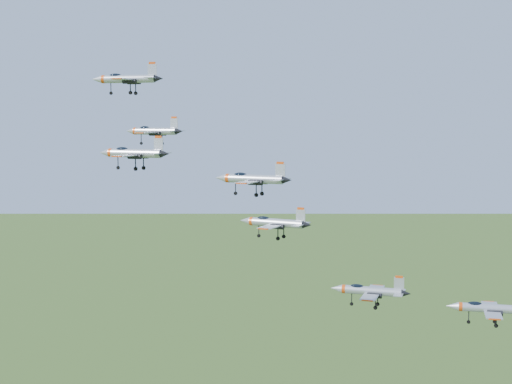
# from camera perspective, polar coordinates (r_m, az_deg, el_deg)

# --- Properties ---
(jet_lead) EXTENTS (13.82, 11.36, 3.70)m
(jet_lead) POSITION_cam_1_polar(r_m,az_deg,el_deg) (132.68, -10.35, 8.91)
(jet_lead) COLOR #A5A9B2
(jet_left_high) EXTENTS (11.49, 9.67, 3.09)m
(jet_left_high) POSITION_cam_1_polar(r_m,az_deg,el_deg) (123.06, -8.22, 4.86)
(jet_left_high) COLOR #A5A9B2
(jet_right_high) EXTENTS (12.17, 10.18, 3.26)m
(jet_right_high) POSITION_cam_1_polar(r_m,az_deg,el_deg) (107.43, -9.83, 3.10)
(jet_right_high) COLOR #A5A9B2
(jet_left_low) EXTENTS (13.86, 11.60, 3.71)m
(jet_left_low) POSITION_cam_1_polar(r_m,az_deg,el_deg) (118.69, -0.34, 1.08)
(jet_left_low) COLOR #A5A9B2
(jet_right_low) EXTENTS (10.99, 9.27, 2.96)m
(jet_right_low) POSITION_cam_1_polar(r_m,az_deg,el_deg) (99.97, 1.46, -2.45)
(jet_right_low) COLOR #A5A9B2
(jet_trail) EXTENTS (13.13, 10.88, 3.51)m
(jet_trail) POSITION_cam_1_polar(r_m,az_deg,el_deg) (117.94, 9.04, -7.80)
(jet_trail) COLOR #A5A9B2
(jet_extra) EXTENTS (13.13, 10.77, 3.53)m
(jet_extra) POSITION_cam_1_polar(r_m,az_deg,el_deg) (120.23, 18.04, -8.82)
(jet_extra) COLOR #A5A9B2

